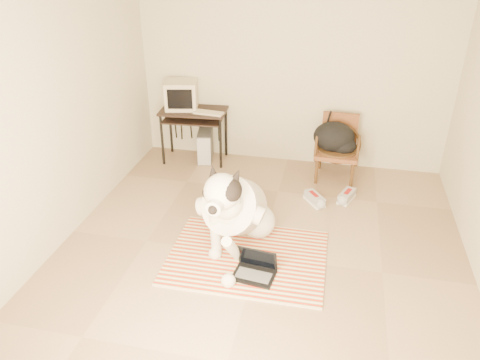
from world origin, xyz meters
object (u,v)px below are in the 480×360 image
(computer_desk, at_px, (193,117))
(pc_tower, at_px, (205,146))
(dog, at_px, (235,209))
(rattan_chair, at_px, (337,148))
(backpack, at_px, (336,138))
(laptop, at_px, (255,268))
(crt_monitor, at_px, (182,95))

(computer_desk, relative_size, pc_tower, 1.92)
(dog, distance_m, rattan_chair, 1.97)
(dog, distance_m, backpack, 1.93)
(laptop, xyz_separation_m, backpack, (0.60, 2.15, 0.46))
(computer_desk, bearing_deg, backpack, -3.37)
(dog, distance_m, computer_desk, 2.08)
(crt_monitor, bearing_deg, pc_tower, -1.76)
(dog, xyz_separation_m, backpack, (0.89, 1.71, 0.13))
(laptop, relative_size, pc_tower, 0.87)
(computer_desk, relative_size, backpack, 1.67)
(crt_monitor, bearing_deg, rattan_chair, -3.58)
(crt_monitor, xyz_separation_m, rattan_chair, (2.08, -0.13, -0.51))
(laptop, xyz_separation_m, pc_tower, (-1.14, 2.31, 0.12))
(laptop, height_order, pc_tower, pc_tower)
(pc_tower, bearing_deg, rattan_chair, -3.89)
(crt_monitor, distance_m, backpack, 2.09)
(computer_desk, relative_size, crt_monitor, 1.88)
(laptop, distance_m, pc_tower, 2.57)
(rattan_chair, relative_size, backpack, 1.48)
(rattan_chair, bearing_deg, computer_desk, 177.80)
(laptop, relative_size, backpack, 0.75)
(crt_monitor, height_order, backpack, crt_monitor)
(dog, bearing_deg, laptop, -57.06)
(rattan_chair, bearing_deg, backpack, -132.30)
(dog, xyz_separation_m, pc_tower, (-0.85, 1.87, -0.21))
(pc_tower, relative_size, rattan_chair, 0.59)
(computer_desk, distance_m, rattan_chair, 1.93)
(rattan_chair, bearing_deg, dog, -117.89)
(dog, height_order, pc_tower, dog)
(pc_tower, bearing_deg, computer_desk, -160.78)
(computer_desk, xyz_separation_m, pc_tower, (0.14, 0.05, -0.42))
(laptop, bearing_deg, crt_monitor, 121.89)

